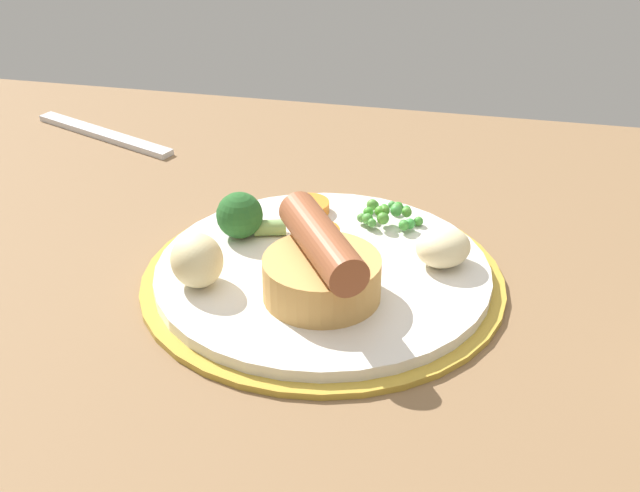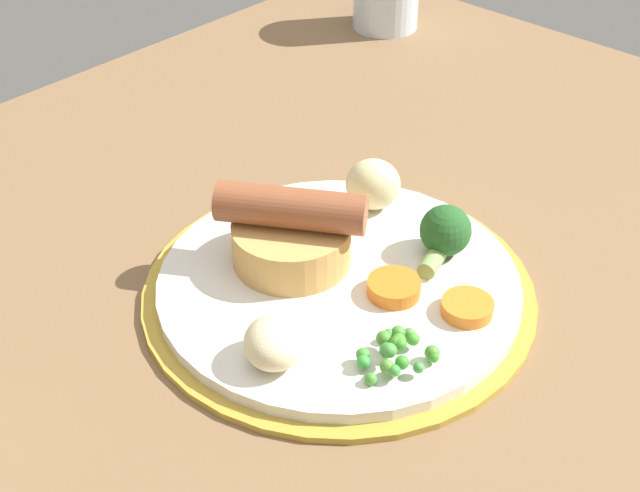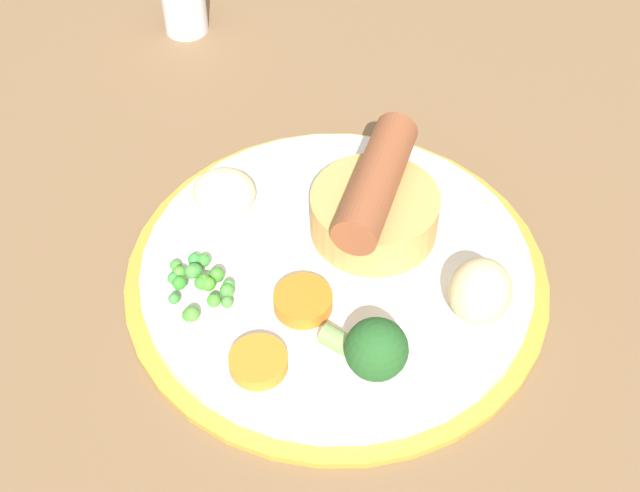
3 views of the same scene
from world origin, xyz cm
name	(u,v)px [view 1 (image 1 of 3)]	position (x,y,z in cm)	size (l,w,h in cm)	color
dining_table	(374,328)	(0.00, 0.00, 1.50)	(110.00, 80.00, 3.00)	brown
dinner_plate	(323,277)	(-4.43, 2.82, 3.57)	(27.46, 27.46, 1.40)	#B79333
sausage_pudding	(322,268)	(-3.70, -1.01, 6.79)	(8.41, 10.29, 5.93)	tan
pea_pile	(387,213)	(-0.72, 10.85, 5.31)	(5.37, 4.04, 1.86)	#47982A
broccoli_floret_near	(242,216)	(-11.70, 6.35, 6.16)	(5.53, 3.71, 3.71)	#235623
potato_chunk_0	(197,260)	(-12.84, -1.23, 6.40)	(4.21, 3.80, 3.99)	beige
potato_chunk_1	(443,247)	(4.27, 5.29, 5.86)	(3.87, 4.26, 2.91)	beige
carrot_slice_0	(309,207)	(-7.45, 11.45, 4.87)	(3.47, 3.47, 0.93)	orange
carrot_slice_2	(317,236)	(-5.70, 6.66, 4.94)	(3.66, 3.66, 1.07)	orange
fork	(104,134)	(-32.38, 25.83, 3.30)	(18.00, 1.60, 0.60)	silver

